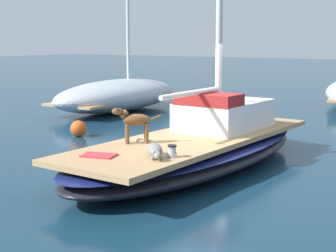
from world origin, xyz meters
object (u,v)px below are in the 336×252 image
(dog_brown, at_px, (134,121))
(deck_towel, at_px, (99,155))
(coiled_rope, at_px, (143,140))
(mooring_buoy, at_px, (78,128))
(sailboat_main, at_px, (195,152))
(dog_grey, at_px, (155,151))
(deck_winch, at_px, (172,151))
(moored_boat_port_side, at_px, (118,94))

(dog_brown, bearing_deg, deck_towel, -81.90)
(deck_towel, bearing_deg, coiled_rope, 96.76)
(coiled_rope, height_order, mooring_buoy, coiled_rope)
(sailboat_main, distance_m, dog_grey, 2.07)
(coiled_rope, bearing_deg, dog_brown, -89.45)
(sailboat_main, distance_m, coiled_rope, 1.19)
(deck_winch, height_order, coiled_rope, deck_winch)
(moored_boat_port_side, bearing_deg, deck_towel, -53.20)
(deck_winch, relative_size, coiled_rope, 0.65)
(dog_grey, relative_size, coiled_rope, 2.35)
(coiled_rope, xyz_separation_m, mooring_buoy, (-3.81, 2.29, -0.46))
(mooring_buoy, bearing_deg, dog_grey, -34.62)
(dog_brown, bearing_deg, dog_grey, -37.22)
(sailboat_main, relative_size, mooring_buoy, 16.67)
(dog_brown, relative_size, dog_grey, 0.98)
(deck_winch, relative_size, moored_boat_port_side, 0.03)
(dog_brown, bearing_deg, mooring_buoy, 146.09)
(deck_towel, bearing_deg, mooring_buoy, 136.43)
(coiled_rope, distance_m, deck_towel, 1.51)
(dog_brown, xyz_separation_m, deck_winch, (1.24, -0.61, -0.32))
(dog_grey, height_order, deck_towel, dog_grey)
(dog_brown, height_order, dog_grey, dog_brown)
(coiled_rope, bearing_deg, sailboat_main, 58.02)
(coiled_rope, xyz_separation_m, deck_towel, (0.18, -1.50, -0.01))
(deck_winch, height_order, moored_boat_port_side, moored_boat_port_side)
(sailboat_main, xyz_separation_m, deck_winch, (0.64, -1.85, 0.42))
(dog_grey, height_order, deck_winch, dog_grey)
(dog_brown, distance_m, deck_towel, 1.31)
(deck_winch, distance_m, deck_towel, 1.24)
(dog_brown, height_order, mooring_buoy, dog_brown)
(coiled_rope, height_order, moored_boat_port_side, moored_boat_port_side)
(dog_grey, height_order, mooring_buoy, dog_grey)
(deck_winch, xyz_separation_m, deck_towel, (-1.07, -0.62, -0.08))
(dog_brown, distance_m, moored_boat_port_side, 9.49)
(dog_grey, relative_size, deck_winch, 3.62)
(deck_towel, bearing_deg, dog_brown, 98.10)
(deck_winch, bearing_deg, deck_towel, -149.94)
(dog_grey, relative_size, moored_boat_port_side, 0.09)
(sailboat_main, height_order, coiled_rope, coiled_rope)
(sailboat_main, relative_size, dog_grey, 9.65)
(deck_towel, relative_size, mooring_buoy, 1.27)
(deck_towel, bearing_deg, moored_boat_port_side, 126.80)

